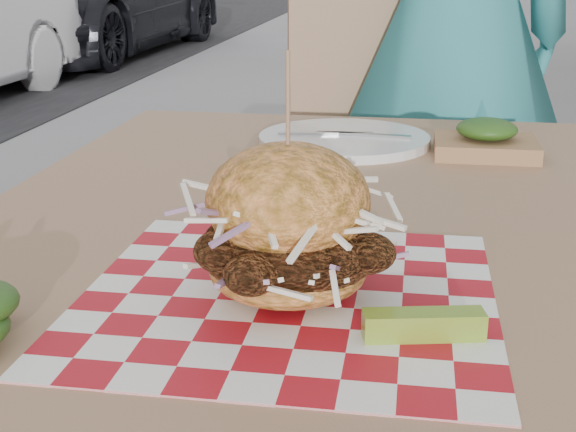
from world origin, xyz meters
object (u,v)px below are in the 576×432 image
object	(u,v)px
diner	(455,33)
sandwich	(288,231)
patio_chair	(358,160)
patio_table	(313,283)

from	to	relation	value
diner	sandwich	xyz separation A→B (m)	(-0.19, -1.33, -0.04)
diner	patio_chair	bearing A→B (deg)	-1.75
patio_table	diner	bearing A→B (deg)	80.13
patio_table	sandwich	distance (m)	0.26
patio_chair	patio_table	bearing A→B (deg)	-102.11
diner	sandwich	size ratio (longest dim) A/B	8.05
diner	patio_chair	world-z (taller)	diner
patio_table	patio_chair	bearing A→B (deg)	91.24
patio_table	sandwich	xyz separation A→B (m)	(0.01, -0.21, 0.14)
patio_table	patio_chair	distance (m)	1.06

